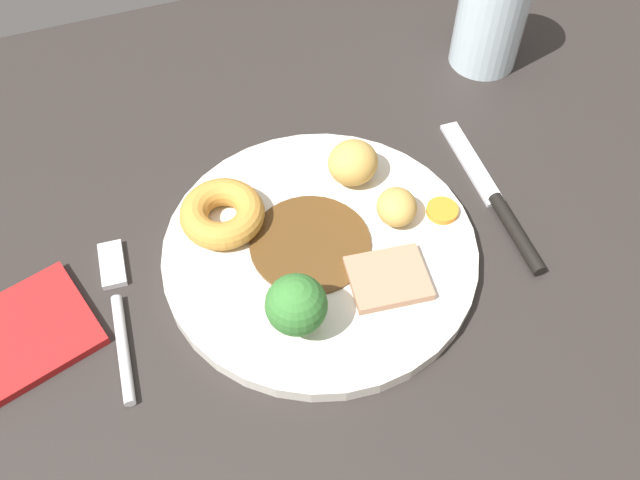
{
  "coord_description": "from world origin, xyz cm",
  "views": [
    {
      "loc": [
        -8.05,
        -29.94,
        53.29
      ],
      "look_at": [
        3.61,
        2.63,
        6.0
      ],
      "focal_mm": 39.88,
      "sensor_mm": 36.0,
      "label": 1
    }
  ],
  "objects_px": {
    "dinner_plate": "(320,252)",
    "folded_napkin": "(20,337)",
    "broccoli_floret": "(296,305)",
    "roast_potato_left": "(353,163)",
    "roast_potato_right": "(397,207)",
    "knife": "(499,206)",
    "water_glass": "(492,15)",
    "meat_slice_main": "(388,278)",
    "fork": "(118,312)",
    "carrot_coin_front": "(442,211)",
    "yorkshire_pudding": "(222,214)"
  },
  "relations": [
    {
      "from": "carrot_coin_front",
      "to": "folded_napkin",
      "type": "height_order",
      "value": "carrot_coin_front"
    },
    {
      "from": "roast_potato_right",
      "to": "broccoli_floret",
      "type": "bearing_deg",
      "value": -146.95
    },
    {
      "from": "broccoli_floret",
      "to": "water_glass",
      "type": "bearing_deg",
      "value": 40.65
    },
    {
      "from": "folded_napkin",
      "to": "dinner_plate",
      "type": "bearing_deg",
      "value": -1.11
    },
    {
      "from": "fork",
      "to": "water_glass",
      "type": "bearing_deg",
      "value": -62.53
    },
    {
      "from": "yorkshire_pudding",
      "to": "roast_potato_right",
      "type": "xyz_separation_m",
      "value": [
        0.14,
        -0.04,
        0.0
      ]
    },
    {
      "from": "folded_napkin",
      "to": "roast_potato_right",
      "type": "bearing_deg",
      "value": 0.57
    },
    {
      "from": "yorkshire_pudding",
      "to": "broccoli_floret",
      "type": "bearing_deg",
      "value": -77.34
    },
    {
      "from": "yorkshire_pudding",
      "to": "carrot_coin_front",
      "type": "bearing_deg",
      "value": -16.49
    },
    {
      "from": "meat_slice_main",
      "to": "yorkshire_pudding",
      "type": "relative_size",
      "value": 0.86
    },
    {
      "from": "knife",
      "to": "water_glass",
      "type": "xyz_separation_m",
      "value": [
        0.08,
        0.19,
        0.05
      ]
    },
    {
      "from": "yorkshire_pudding",
      "to": "water_glass",
      "type": "distance_m",
      "value": 0.34
    },
    {
      "from": "water_glass",
      "to": "folded_napkin",
      "type": "distance_m",
      "value": 0.53
    },
    {
      "from": "fork",
      "to": "folded_napkin",
      "type": "height_order",
      "value": "fork"
    },
    {
      "from": "carrot_coin_front",
      "to": "broccoli_floret",
      "type": "height_order",
      "value": "broccoli_floret"
    },
    {
      "from": "carrot_coin_front",
      "to": "folded_napkin",
      "type": "relative_size",
      "value": 0.25
    },
    {
      "from": "meat_slice_main",
      "to": "knife",
      "type": "distance_m",
      "value": 0.14
    },
    {
      "from": "folded_napkin",
      "to": "roast_potato_left",
      "type": "bearing_deg",
      "value": 11.02
    },
    {
      "from": "knife",
      "to": "water_glass",
      "type": "height_order",
      "value": "water_glass"
    },
    {
      "from": "meat_slice_main",
      "to": "yorkshire_pudding",
      "type": "height_order",
      "value": "yorkshire_pudding"
    },
    {
      "from": "yorkshire_pudding",
      "to": "fork",
      "type": "bearing_deg",
      "value": -153.33
    },
    {
      "from": "fork",
      "to": "folded_napkin",
      "type": "distance_m",
      "value": 0.08
    },
    {
      "from": "fork",
      "to": "meat_slice_main",
      "type": "bearing_deg",
      "value": -99.59
    },
    {
      "from": "carrot_coin_front",
      "to": "folded_napkin",
      "type": "bearing_deg",
      "value": 179.07
    },
    {
      "from": "roast_potato_right",
      "to": "folded_napkin",
      "type": "bearing_deg",
      "value": -179.43
    },
    {
      "from": "meat_slice_main",
      "to": "roast_potato_left",
      "type": "xyz_separation_m",
      "value": [
        0.01,
        0.11,
        0.01
      ]
    },
    {
      "from": "carrot_coin_front",
      "to": "folded_napkin",
      "type": "distance_m",
      "value": 0.36
    },
    {
      "from": "water_glass",
      "to": "yorkshire_pudding",
      "type": "bearing_deg",
      "value": -157.62
    },
    {
      "from": "dinner_plate",
      "to": "folded_napkin",
      "type": "relative_size",
      "value": 2.4
    },
    {
      "from": "meat_slice_main",
      "to": "broccoli_floret",
      "type": "height_order",
      "value": "broccoli_floret"
    },
    {
      "from": "dinner_plate",
      "to": "broccoli_floret",
      "type": "distance_m",
      "value": 0.09
    },
    {
      "from": "fork",
      "to": "knife",
      "type": "bearing_deg",
      "value": -86.97
    },
    {
      "from": "carrot_coin_front",
      "to": "water_glass",
      "type": "distance_m",
      "value": 0.23
    },
    {
      "from": "carrot_coin_front",
      "to": "roast_potato_left",
      "type": "bearing_deg",
      "value": 132.13
    },
    {
      "from": "meat_slice_main",
      "to": "broccoli_floret",
      "type": "xyz_separation_m",
      "value": [
        -0.08,
        -0.02,
        0.03
      ]
    },
    {
      "from": "yorkshire_pudding",
      "to": "roast_potato_left",
      "type": "relative_size",
      "value": 1.59
    },
    {
      "from": "dinner_plate",
      "to": "yorkshire_pudding",
      "type": "bearing_deg",
      "value": 142.71
    },
    {
      "from": "dinner_plate",
      "to": "folded_napkin",
      "type": "bearing_deg",
      "value": 178.89
    },
    {
      "from": "roast_potato_right",
      "to": "roast_potato_left",
      "type": "bearing_deg",
      "value": 108.28
    },
    {
      "from": "yorkshire_pudding",
      "to": "dinner_plate",
      "type": "bearing_deg",
      "value": -37.29
    },
    {
      "from": "dinner_plate",
      "to": "roast_potato_left",
      "type": "bearing_deg",
      "value": 49.87
    },
    {
      "from": "broccoli_floret",
      "to": "folded_napkin",
      "type": "relative_size",
      "value": 0.52
    },
    {
      "from": "meat_slice_main",
      "to": "water_glass",
      "type": "bearing_deg",
      "value": 48.29
    },
    {
      "from": "yorkshire_pudding",
      "to": "folded_napkin",
      "type": "bearing_deg",
      "value": -165.08
    },
    {
      "from": "meat_slice_main",
      "to": "folded_napkin",
      "type": "relative_size",
      "value": 0.57
    },
    {
      "from": "meat_slice_main",
      "to": "fork",
      "type": "height_order",
      "value": "meat_slice_main"
    },
    {
      "from": "roast_potato_right",
      "to": "knife",
      "type": "distance_m",
      "value": 0.1
    },
    {
      "from": "broccoli_floret",
      "to": "knife",
      "type": "height_order",
      "value": "broccoli_floret"
    },
    {
      "from": "roast_potato_right",
      "to": "carrot_coin_front",
      "type": "height_order",
      "value": "roast_potato_right"
    },
    {
      "from": "roast_potato_left",
      "to": "fork",
      "type": "xyz_separation_m",
      "value": [
        -0.22,
        -0.06,
        -0.03
      ]
    }
  ]
}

